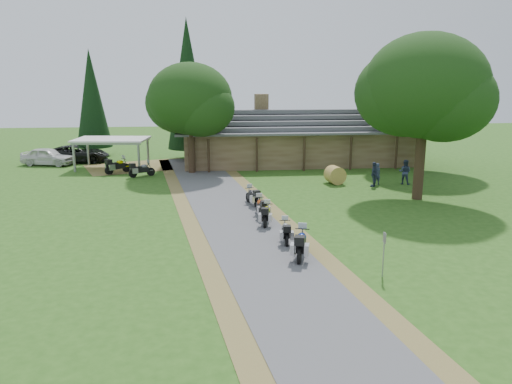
{
  "coord_description": "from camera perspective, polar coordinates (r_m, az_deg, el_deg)",
  "views": [
    {
      "loc": [
        -2.36,
        -21.27,
        7.72
      ],
      "look_at": [
        0.41,
        5.07,
        1.6
      ],
      "focal_mm": 35.0,
      "sensor_mm": 36.0,
      "label": 1
    }
  ],
  "objects": [
    {
      "name": "car_dark_suv",
      "position": [
        49.02,
        -19.82,
        4.59
      ],
      "size": [
        2.76,
        6.26,
        2.38
      ],
      "primitive_type": "imported",
      "rotation": [
        0.0,
        0.0,
        1.59
      ],
      "color": "black",
      "rests_on": "ground"
    },
    {
      "name": "motorcycle_carport_a",
      "position": [
        42.36,
        -15.53,
        3.0
      ],
      "size": [
        1.99,
        1.87,
        1.41
      ],
      "primitive_type": null,
      "rotation": [
        0.0,
        0.0,
        0.72
      ],
      "color": "#D5D400",
      "rests_on": "ground"
    },
    {
      "name": "person_a",
      "position": [
        37.53,
        13.65,
        2.23
      ],
      "size": [
        0.58,
        0.46,
        1.87
      ],
      "primitive_type": "imported",
      "rotation": [
        0.0,
        0.0,
        3.3
      ],
      "color": "#303B58",
      "rests_on": "ground"
    },
    {
      "name": "car_white_sedan",
      "position": [
        48.35,
        -22.73,
        4.0
      ],
      "size": [
        4.0,
        6.41,
        1.99
      ],
      "primitive_type": "imported",
      "rotation": [
        0.0,
        0.0,
        1.3
      ],
      "color": "silver",
      "rests_on": "ground"
    },
    {
      "name": "oak_lodge_right",
      "position": [
        43.95,
        18.69,
        9.7
      ],
      "size": [
        8.23,
        8.23,
        11.39
      ],
      "primitive_type": null,
      "color": "#183810",
      "rests_on": "ground"
    },
    {
      "name": "motorcycle_row_d",
      "position": [
        28.13,
        0.59,
        -1.62
      ],
      "size": [
        0.82,
        1.86,
        1.23
      ],
      "primitive_type": null,
      "rotation": [
        0.0,
        0.0,
        1.7
      ],
      "color": "#B7400F",
      "rests_on": "ground"
    },
    {
      "name": "motorcycle_row_e",
      "position": [
        30.69,
        -0.41,
        -0.4
      ],
      "size": [
        1.04,
        1.85,
        1.2
      ],
      "primitive_type": null,
      "rotation": [
        0.0,
        0.0,
        1.85
      ],
      "color": "black",
      "rests_on": "ground"
    },
    {
      "name": "ground",
      "position": [
        22.75,
        0.32,
        -6.83
      ],
      "size": [
        120.0,
        120.0,
        0.0
      ],
      "primitive_type": "plane",
      "color": "#285117",
      "rests_on": "ground"
    },
    {
      "name": "carport",
      "position": [
        44.76,
        -16.1,
        4.25
      ],
      "size": [
        6.41,
        4.66,
        2.6
      ],
      "primitive_type": null,
      "rotation": [
        0.0,
        0.0,
        -0.12
      ],
      "color": "silver",
      "rests_on": "ground"
    },
    {
      "name": "lodge",
      "position": [
        46.33,
        4.46,
        6.44
      ],
      "size": [
        21.4,
        9.4,
        4.9
      ],
      "primitive_type": null,
      "color": "brown",
      "rests_on": "ground"
    },
    {
      "name": "cedar_near",
      "position": [
        47.92,
        -7.77,
        11.48
      ],
      "size": [
        4.09,
        4.09,
        13.07
      ],
      "primitive_type": "cone",
      "color": "black",
      "rests_on": "ground"
    },
    {
      "name": "hay_bale",
      "position": [
        37.31,
        9.02,
        1.94
      ],
      "size": [
        1.48,
        1.39,
        1.31
      ],
      "primitive_type": "cylinder",
      "rotation": [
        1.57,
        0.0,
        0.16
      ],
      "color": "olive",
      "rests_on": "ground"
    },
    {
      "name": "motorcycle_row_b",
      "position": [
        23.9,
        3.41,
        -4.4
      ],
      "size": [
        0.68,
        1.72,
        1.15
      ],
      "primitive_type": null,
      "rotation": [
        0.0,
        0.0,
        1.49
      ],
      "color": "#AEB1B6",
      "rests_on": "ground"
    },
    {
      "name": "motorcycle_row_a",
      "position": [
        21.91,
        5.17,
        -5.74
      ],
      "size": [
        1.19,
        2.13,
        1.39
      ],
      "primitive_type": null,
      "rotation": [
        0.0,
        0.0,
        1.29
      ],
      "color": "navy",
      "rests_on": "ground"
    },
    {
      "name": "motorcycle_carport_b",
      "position": [
        40.49,
        -12.92,
        2.61
      ],
      "size": [
        1.95,
        1.39,
        1.29
      ],
      "primitive_type": null,
      "rotation": [
        0.0,
        0.0,
        0.47
      ],
      "color": "slate",
      "rests_on": "ground"
    },
    {
      "name": "person_b",
      "position": [
        38.21,
        16.66,
        2.44
      ],
      "size": [
        0.75,
        0.71,
        2.15
      ],
      "primitive_type": "imported",
      "rotation": [
        0.0,
        0.0,
        2.54
      ],
      "color": "#303B58",
      "rests_on": "ground"
    },
    {
      "name": "sign_post",
      "position": [
        20.32,
        14.37,
        -6.96
      ],
      "size": [
        0.33,
        0.06,
        1.85
      ],
      "primitive_type": null,
      "color": "gray",
      "rests_on": "ground"
    },
    {
      "name": "oak_driveway",
      "position": [
        33.22,
        18.6,
        9.04
      ],
      "size": [
        7.65,
        7.65,
        11.61
      ],
      "primitive_type": null,
      "color": "#183810",
      "rests_on": "ground"
    },
    {
      "name": "cedar_far",
      "position": [
        52.26,
        -18.23,
        9.63
      ],
      "size": [
        3.44,
        3.44,
        10.44
      ],
      "primitive_type": "cone",
      "color": "black",
      "rests_on": "ground"
    },
    {
      "name": "oak_lodge_left",
      "position": [
        40.91,
        -7.51,
        8.9
      ],
      "size": [
        6.77,
        6.77,
        9.73
      ],
      "primitive_type": null,
      "color": "#183810",
      "rests_on": "ground"
    },
    {
      "name": "driveway",
      "position": [
        26.48,
        -1.71,
        -3.94
      ],
      "size": [
        51.95,
        51.95,
        0.0
      ],
      "primitive_type": "plane",
      "rotation": [
        0.0,
        0.0,
        0.14
      ],
      "color": "#4E4E51",
      "rests_on": "ground"
    },
    {
      "name": "person_c",
      "position": [
        36.81,
        13.36,
        2.22
      ],
      "size": [
        0.7,
        0.74,
        2.1
      ],
      "primitive_type": "imported",
      "rotation": [
        0.0,
        0.0,
        4.08
      ],
      "color": "#303B58",
      "rests_on": "ground"
    },
    {
      "name": "motorcycle_row_c",
      "position": [
        26.68,
        1.19,
        -2.43
      ],
      "size": [
        0.97,
        1.88,
        1.23
      ],
      "primitive_type": null,
      "rotation": [
        0.0,
        0.0,
        1.35
      ],
      "color": "yellow",
      "rests_on": "ground"
    }
  ]
}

